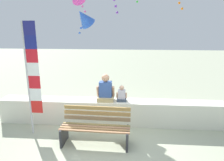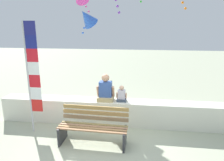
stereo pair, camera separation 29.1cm
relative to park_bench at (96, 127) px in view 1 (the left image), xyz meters
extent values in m
plane|color=#A9B093|center=(0.27, 0.03, -0.42)|extent=(40.00, 40.00, 0.00)
cube|color=silver|center=(0.27, 1.12, -0.06)|extent=(6.52, 0.53, 0.72)
cube|color=#A1724E|center=(-0.01, -0.25, 0.03)|extent=(1.69, 0.13, 0.03)
cube|color=#A77D4F|center=(0.00, -0.14, 0.03)|extent=(1.69, 0.13, 0.03)
cube|color=#A77B5A|center=(0.00, -0.03, 0.03)|extent=(1.69, 0.13, 0.03)
cube|color=olive|center=(0.00, 0.08, 0.03)|extent=(1.69, 0.13, 0.03)
cube|color=#957858|center=(0.01, 0.19, 0.15)|extent=(1.69, 0.11, 0.10)
cube|color=#A7814B|center=(0.01, 0.21, 0.28)|extent=(1.69, 0.11, 0.10)
cube|color=#A68348|center=(0.01, 0.24, 0.41)|extent=(1.69, 0.11, 0.10)
cube|color=#2D2D33|center=(-0.79, -0.06, -0.20)|extent=(0.07, 0.53, 0.45)
cube|color=#2D2D33|center=(0.78, -0.11, -0.20)|extent=(0.07, 0.53, 0.45)
cube|color=tan|center=(0.13, 1.10, 0.36)|extent=(0.46, 0.38, 0.13)
cube|color=#33529A|center=(0.13, 1.10, 0.64)|extent=(0.36, 0.23, 0.44)
cylinder|color=tan|center=(-0.09, 1.08, 0.59)|extent=(0.07, 0.18, 0.32)
cylinder|color=tan|center=(0.35, 1.08, 0.59)|extent=(0.07, 0.18, 0.32)
sphere|color=tan|center=(0.13, 1.10, 0.97)|extent=(0.22, 0.22, 0.22)
cube|color=#323F51|center=(0.60, 1.10, 0.33)|extent=(0.27, 0.22, 0.07)
cube|color=silver|center=(0.60, 1.10, 0.50)|extent=(0.21, 0.14, 0.26)
cylinder|color=#DBAA89|center=(0.47, 1.08, 0.47)|extent=(0.04, 0.10, 0.19)
cylinder|color=#DBAA89|center=(0.73, 1.08, 0.47)|extent=(0.04, 0.10, 0.19)
sphere|color=#DBAA89|center=(0.60, 1.10, 0.70)|extent=(0.13, 0.13, 0.13)
cylinder|color=#B7B7BC|center=(-1.78, 0.36, 1.05)|extent=(0.05, 0.05, 2.94)
cube|color=red|center=(-1.60, 0.36, 0.34)|extent=(0.29, 0.02, 0.34)
cube|color=white|center=(-1.60, 0.36, 0.68)|extent=(0.29, 0.02, 0.34)
cube|color=red|center=(-1.60, 0.36, 1.01)|extent=(0.29, 0.02, 0.34)
cube|color=white|center=(-1.60, 0.36, 1.35)|extent=(0.29, 0.02, 0.34)
cube|color=red|center=(-1.60, 0.36, 1.68)|extent=(0.29, 0.02, 0.34)
cube|color=navy|center=(-1.60, 0.36, 2.02)|extent=(0.29, 0.02, 0.34)
cube|color=navy|center=(-1.60, 0.36, 2.36)|extent=(0.29, 0.02, 0.34)
sphere|color=orange|center=(2.39, 2.80, 3.11)|extent=(0.08, 0.08, 0.08)
sphere|color=orange|center=(2.49, 2.78, 2.93)|extent=(0.08, 0.08, 0.08)
cone|color=blue|center=(-0.83, 3.03, 2.67)|extent=(0.93, 0.95, 0.79)
sphere|color=blue|center=(-0.90, 3.10, 2.49)|extent=(0.08, 0.08, 0.08)
sphere|color=blue|center=(-0.97, 3.16, 2.31)|extent=(0.08, 0.08, 0.08)
sphere|color=blue|center=(-1.05, 3.23, 2.13)|extent=(0.08, 0.08, 0.08)
sphere|color=purple|center=(0.31, 2.11, 3.15)|extent=(0.08, 0.08, 0.08)
sphere|color=purple|center=(0.35, 2.20, 2.97)|extent=(0.08, 0.08, 0.08)
sphere|color=purple|center=(0.39, 2.29, 2.79)|extent=(0.08, 0.08, 0.08)
sphere|color=green|center=(1.06, 3.80, 3.26)|extent=(0.08, 0.08, 0.08)
sphere|color=#D75496|center=(-1.08, 3.63, 3.27)|extent=(0.08, 0.08, 0.08)
sphere|color=#D75496|center=(-1.01, 3.69, 3.09)|extent=(0.08, 0.08, 0.08)
sphere|color=#D75496|center=(-0.93, 3.75, 2.91)|extent=(0.08, 0.08, 0.08)
camera|label=1|loc=(0.76, -4.65, 2.44)|focal=33.93mm
camera|label=2|loc=(1.05, -4.63, 2.44)|focal=33.93mm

